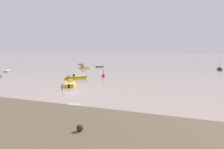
% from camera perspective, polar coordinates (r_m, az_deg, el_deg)
% --- Properties ---
extents(ground_plane, '(800.00, 800.00, 0.00)m').
position_cam_1_polar(ground_plane, '(36.36, -12.15, -5.36)').
color(ground_plane, gray).
extents(tidal_rock_left, '(0.66, 0.66, 0.66)m').
position_cam_1_polar(tidal_rock_left, '(19.13, -9.69, -15.59)').
color(tidal_rock_left, '#372A1C').
rests_on(tidal_rock_left, mudflat_shore).
extents(rowboat_moored_1, '(4.28, 3.25, 0.65)m').
position_cam_1_polar(rowboat_moored_1, '(87.20, -3.76, 2.38)').
color(rowboat_moored_1, gray).
rests_on(rowboat_moored_1, ground).
extents(motorboat_moored_0, '(4.41, 6.14, 2.01)m').
position_cam_1_polar(motorboat_moored_0, '(44.04, -12.48, -2.76)').
color(motorboat_moored_0, gold).
rests_on(motorboat_moored_0, ground).
extents(rowboat_moored_2, '(3.61, 4.23, 0.66)m').
position_cam_1_polar(rowboat_moored_2, '(79.04, -29.17, 0.90)').
color(rowboat_moored_2, gray).
rests_on(rowboat_moored_2, ground).
extents(sailboat_moored_0, '(1.93, 5.04, 5.52)m').
position_cam_1_polar(sailboat_moored_0, '(86.84, 29.75, 1.41)').
color(sailboat_moored_0, black).
rests_on(sailboat_moored_0, ground).
extents(rowboat_moored_4, '(4.83, 3.51, 0.73)m').
position_cam_1_polar(rowboat_moored_4, '(101.23, -9.32, 3.02)').
color(rowboat_moored_4, white).
rests_on(rowboat_moored_4, ground).
extents(motorboat_moored_1, '(3.78, 4.68, 1.73)m').
position_cam_1_polar(motorboat_moored_1, '(81.51, -8.75, 2.00)').
color(motorboat_moored_1, gold).
rests_on(motorboat_moored_1, ground).
extents(motorboat_moored_3, '(5.83, 5.67, 2.07)m').
position_cam_1_polar(motorboat_moored_3, '(52.75, -11.58, -1.03)').
color(motorboat_moored_3, gold).
rests_on(motorboat_moored_3, ground).
extents(channel_buoy, '(0.90, 0.90, 2.30)m').
position_cam_1_polar(channel_buoy, '(55.72, -2.62, -0.25)').
color(channel_buoy, red).
rests_on(channel_buoy, ground).
extents(mooring_post_right, '(0.22, 0.22, 1.44)m').
position_cam_1_polar(mooring_post_right, '(38.62, -14.83, -3.74)').
color(mooring_post_right, '#4A3323').
rests_on(mooring_post_right, ground).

